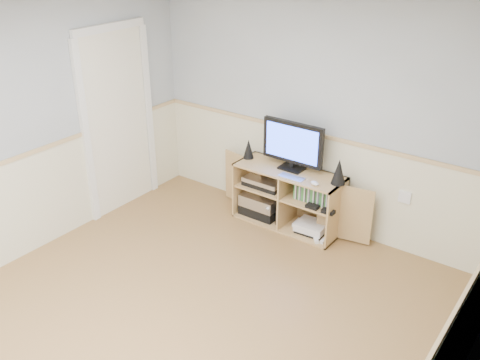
# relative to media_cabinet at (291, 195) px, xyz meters

# --- Properties ---
(room) EXTENTS (4.04, 4.54, 2.54)m
(room) POSITION_rel_media_cabinet_xyz_m (0.12, -1.93, 0.88)
(room) COLOR #A27348
(room) RESTS_ON ground
(media_cabinet) EXTENTS (1.85, 0.44, 0.65)m
(media_cabinet) POSITION_rel_media_cabinet_xyz_m (0.00, 0.00, 0.00)
(media_cabinet) COLOR tan
(media_cabinet) RESTS_ON floor
(monitor) EXTENTS (0.69, 0.18, 0.52)m
(monitor) POSITION_rel_media_cabinet_xyz_m (-0.00, -0.01, 0.60)
(monitor) COLOR black
(monitor) RESTS_ON media_cabinet
(speaker_left) EXTENTS (0.12, 0.12, 0.22)m
(speaker_left) POSITION_rel_media_cabinet_xyz_m (-0.54, -0.03, 0.43)
(speaker_left) COLOR black
(speaker_left) RESTS_ON media_cabinet
(speaker_right) EXTENTS (0.14, 0.14, 0.27)m
(speaker_right) POSITION_rel_media_cabinet_xyz_m (0.55, -0.03, 0.45)
(speaker_right) COLOR black
(speaker_right) RESTS_ON media_cabinet
(keyboard) EXTENTS (0.28, 0.11, 0.01)m
(keyboard) POSITION_rel_media_cabinet_xyz_m (0.11, -0.19, 0.32)
(keyboard) COLOR silver
(keyboard) RESTS_ON media_cabinet
(mouse) EXTENTS (0.11, 0.10, 0.04)m
(mouse) POSITION_rel_media_cabinet_xyz_m (0.38, -0.19, 0.34)
(mouse) COLOR white
(mouse) RESTS_ON media_cabinet
(av_components) EXTENTS (0.52, 0.32, 0.47)m
(av_components) POSITION_rel_media_cabinet_xyz_m (-0.32, -0.05, -0.11)
(av_components) COLOR black
(av_components) RESTS_ON media_cabinet
(game_consoles) EXTENTS (0.45, 0.30, 0.11)m
(game_consoles) POSITION_rel_media_cabinet_xyz_m (0.31, -0.07, -0.26)
(game_consoles) COLOR white
(game_consoles) RESTS_ON media_cabinet
(game_cases) EXTENTS (0.40, 0.14, 0.19)m
(game_cases) POSITION_rel_media_cabinet_xyz_m (0.32, -0.07, 0.15)
(game_cases) COLOR #3F8C3F
(game_cases) RESTS_ON media_cabinet
(wall_outlet) EXTENTS (0.12, 0.03, 0.12)m
(wall_outlet) POSITION_rel_media_cabinet_xyz_m (1.17, 0.18, 0.27)
(wall_outlet) COLOR white
(wall_outlet) RESTS_ON wall_back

